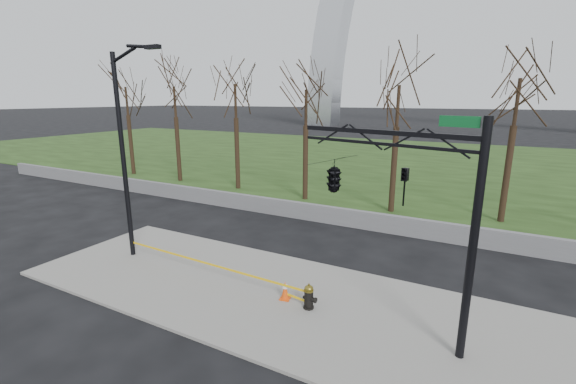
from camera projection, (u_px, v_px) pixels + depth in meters
The scene contains 10 objects.
ground at pixel (271, 297), 12.58m from camera, with size 500.00×500.00×0.00m, color black.
sidewalk at pixel (271, 295), 12.57m from camera, with size 18.00×6.00×0.10m, color gray.
grass_strip at pixel (423, 163), 38.26m from camera, with size 120.00×40.00×0.06m, color #1F3312.
guardrail at pixel (351, 218), 19.32m from camera, with size 60.00×0.30×0.90m, color #59595B.
tree_row at pixel (350, 137), 22.61m from camera, with size 42.80×4.00×8.18m.
fire_hydrant at pixel (309, 297), 11.62m from camera, with size 0.51×0.33×0.81m.
traffic_cone at pixel (285, 290), 12.17m from camera, with size 0.37×0.37×0.62m.
street_light at pixel (126, 143), 14.55m from camera, with size 2.39×0.26×8.21m.
traffic_signal_mast at pixel (356, 179), 10.70m from camera, with size 4.95×2.54×6.00m.
caution_tape at pixel (215, 266), 13.43m from camera, with size 8.15×0.35×0.42m.
Camera 1 is at (5.87, -9.77, 6.36)m, focal length 23.82 mm.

